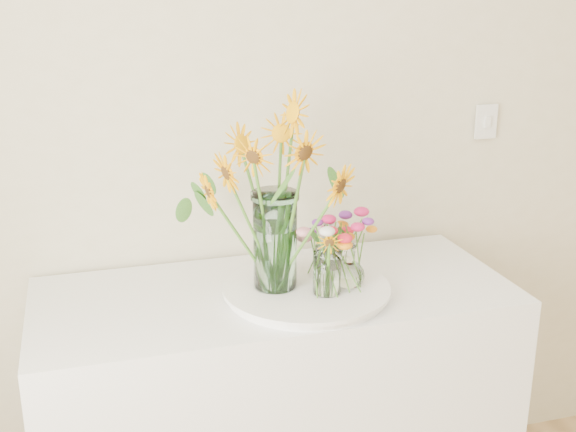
{
  "coord_description": "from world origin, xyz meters",
  "views": [
    {
      "loc": [
        -1.05,
        0.05,
        1.76
      ],
      "look_at": [
        -0.51,
        1.87,
        1.14
      ],
      "focal_mm": 45.0,
      "sensor_mm": 36.0,
      "label": 1
    }
  ],
  "objects_px": {
    "small_vase_a": "(327,272)",
    "small_vase_b": "(349,266)",
    "tray": "(307,292)",
    "counter": "(276,421)",
    "small_vase_c": "(324,261)",
    "mason_jar": "(275,241)"
  },
  "relations": [
    {
      "from": "counter",
      "to": "mason_jar",
      "type": "xyz_separation_m",
      "value": [
        -0.01,
        -0.04,
        0.62
      ]
    },
    {
      "from": "counter",
      "to": "small_vase_c",
      "type": "distance_m",
      "value": 0.55
    },
    {
      "from": "small_vase_a",
      "to": "small_vase_b",
      "type": "height_order",
      "value": "small_vase_a"
    },
    {
      "from": "counter",
      "to": "small_vase_c",
      "type": "bearing_deg",
      "value": 0.44
    },
    {
      "from": "counter",
      "to": "tray",
      "type": "height_order",
      "value": "tray"
    },
    {
      "from": "tray",
      "to": "small_vase_a",
      "type": "distance_m",
      "value": 0.11
    },
    {
      "from": "counter",
      "to": "small_vase_c",
      "type": "height_order",
      "value": "small_vase_c"
    },
    {
      "from": "tray",
      "to": "small_vase_c",
      "type": "xyz_separation_m",
      "value": [
        0.08,
        0.07,
        0.06
      ]
    },
    {
      "from": "small_vase_a",
      "to": "small_vase_b",
      "type": "xyz_separation_m",
      "value": [
        0.08,
        0.03,
        -0.0
      ]
    },
    {
      "from": "counter",
      "to": "small_vase_a",
      "type": "xyz_separation_m",
      "value": [
        0.12,
        -0.13,
        0.54
      ]
    },
    {
      "from": "mason_jar",
      "to": "small_vase_a",
      "type": "distance_m",
      "value": 0.17
    },
    {
      "from": "tray",
      "to": "small_vase_a",
      "type": "height_order",
      "value": "small_vase_a"
    },
    {
      "from": "tray",
      "to": "small_vase_c",
      "type": "relative_size",
      "value": 4.69
    },
    {
      "from": "tray",
      "to": "mason_jar",
      "type": "height_order",
      "value": "mason_jar"
    },
    {
      "from": "small_vase_b",
      "to": "tray",
      "type": "bearing_deg",
      "value": 166.57
    },
    {
      "from": "tray",
      "to": "mason_jar",
      "type": "bearing_deg",
      "value": 163.74
    },
    {
      "from": "small_vase_c",
      "to": "small_vase_a",
      "type": "bearing_deg",
      "value": -106.37
    },
    {
      "from": "mason_jar",
      "to": "small_vase_b",
      "type": "height_order",
      "value": "mason_jar"
    },
    {
      "from": "tray",
      "to": "small_vase_a",
      "type": "relative_size",
      "value": 3.41
    },
    {
      "from": "counter",
      "to": "tray",
      "type": "relative_size",
      "value": 3.05
    },
    {
      "from": "counter",
      "to": "small_vase_b",
      "type": "distance_m",
      "value": 0.58
    },
    {
      "from": "tray",
      "to": "small_vase_b",
      "type": "xyz_separation_m",
      "value": [
        0.12,
        -0.03,
        0.08
      ]
    }
  ]
}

